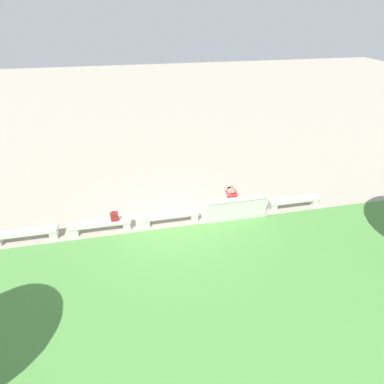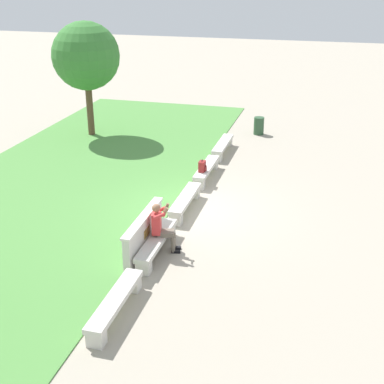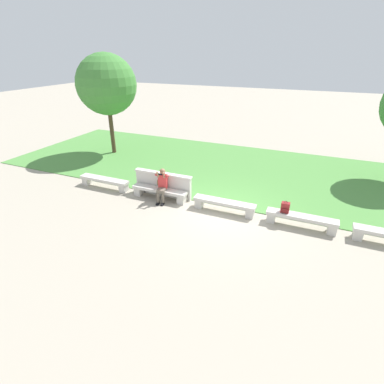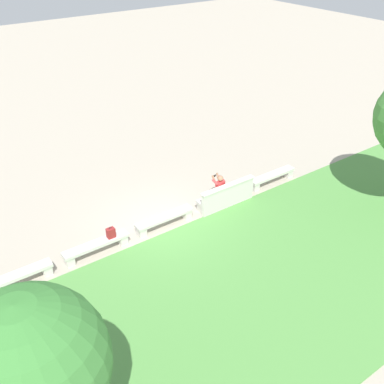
{
  "view_description": "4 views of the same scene",
  "coord_description": "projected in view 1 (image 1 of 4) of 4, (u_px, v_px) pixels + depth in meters",
  "views": [
    {
      "loc": [
        1.11,
        9.71,
        7.5
      ],
      "look_at": [
        -1.06,
        -0.75,
        0.87
      ],
      "focal_mm": 28.0,
      "sensor_mm": 36.0,
      "label": 1
    },
    {
      "loc": [
        -14.1,
        -3.98,
        6.87
      ],
      "look_at": [
        -0.71,
        -0.4,
        0.93
      ],
      "focal_mm": 50.0,
      "sensor_mm": 36.0,
      "label": 2
    },
    {
      "loc": [
        2.76,
        -9.48,
        5.49
      ],
      "look_at": [
        -1.11,
        -0.44,
        0.8
      ],
      "focal_mm": 28.0,
      "sensor_mm": 36.0,
      "label": 3
    },
    {
      "loc": [
        6.99,
        11.61,
        9.84
      ],
      "look_at": [
        -1.26,
        -0.01,
        1.03
      ],
      "focal_mm": 42.0,
      "sensor_mm": 36.0,
      "label": 4
    }
  ],
  "objects": [
    {
      "name": "person_photographer",
      "position": [
        231.0,
        199.0,
        12.34
      ],
      "size": [
        0.52,
        0.77,
        1.32
      ],
      "color": "black",
      "rests_on": "ground"
    },
    {
      "name": "bench_far",
      "position": [
        101.0,
        225.0,
        11.59
      ],
      "size": [
        2.33,
        0.4,
        0.45
      ],
      "color": "beige",
      "rests_on": "ground"
    },
    {
      "name": "grass_strip",
      "position": [
        192.0,
        314.0,
        8.57
      ],
      "size": [
        25.23,
        8.0,
        0.03
      ],
      "primitive_type": "cube",
      "color": "#518E42",
      "rests_on": "ground"
    },
    {
      "name": "backpack",
      "position": [
        114.0,
        217.0,
        11.52
      ],
      "size": [
        0.28,
        0.24,
        0.43
      ],
      "color": "maroon",
      "rests_on": "bench_far"
    },
    {
      "name": "bench_end",
      "position": [
        25.0,
        234.0,
        11.12
      ],
      "size": [
        2.33,
        0.4,
        0.45
      ],
      "color": "beige",
      "rests_on": "ground"
    },
    {
      "name": "ground_plane",
      "position": [
        170.0,
        222.0,
        12.23
      ],
      "size": [
        80.0,
        80.0,
        0.0
      ],
      "primitive_type": "plane",
      "color": "#A89E8C"
    },
    {
      "name": "bench_main",
      "position": [
        294.0,
        201.0,
        13.0
      ],
      "size": [
        2.33,
        0.4,
        0.45
      ],
      "color": "beige",
      "rests_on": "ground"
    },
    {
      "name": "bench_near",
      "position": [
        235.0,
        208.0,
        12.53
      ],
      "size": [
        2.33,
        0.4,
        0.45
      ],
      "color": "beige",
      "rests_on": "ground"
    },
    {
      "name": "bench_mid",
      "position": [
        170.0,
        216.0,
        12.06
      ],
      "size": [
        2.33,
        0.4,
        0.45
      ],
      "color": "beige",
      "rests_on": "ground"
    },
    {
      "name": "backrest_wall_with_plaque",
      "position": [
        238.0,
        209.0,
        12.14
      ],
      "size": [
        2.51,
        0.24,
        1.01
      ],
      "color": "beige",
      "rests_on": "ground"
    }
  ]
}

